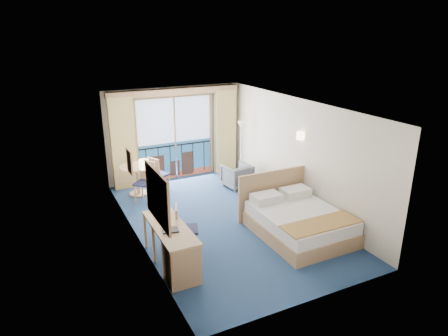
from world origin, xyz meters
TOP-DOWN VIEW (x-y plane):
  - floor at (0.00, 0.00)m, footprint 6.50×6.50m
  - room_walls at (0.00, 0.00)m, footprint 4.04×6.54m
  - balcony_door at (-0.01, 3.22)m, footprint 2.36×0.03m
  - curtain_left at (-1.55, 3.07)m, footprint 0.65×0.22m
  - curtain_right at (1.55, 3.07)m, footprint 0.65×0.22m
  - pelmet at (0.00, 3.10)m, footprint 3.80×0.25m
  - mirror at (-1.97, -1.50)m, footprint 0.05×1.25m
  - wall_print at (-1.97, 0.45)m, footprint 0.04×0.42m
  - sconce_left at (-1.94, -0.60)m, footprint 0.18×0.18m
  - sconce_right at (1.94, -0.15)m, footprint 0.18×0.18m
  - bed at (1.15, -1.28)m, footprint 1.82×2.16m
  - nightstand at (1.75, 0.08)m, footprint 0.47×0.45m
  - phone at (1.77, 0.08)m, footprint 0.18×0.15m
  - armchair at (1.27, 1.74)m, footprint 0.80×0.82m
  - floor_lamp at (1.68, 2.28)m, footprint 0.24×0.24m
  - desk at (-1.70, -1.68)m, footprint 0.59×1.71m
  - desk_chair at (-1.31, -0.86)m, footprint 0.55×0.54m
  - folder at (-1.74, -1.39)m, footprint 0.32×0.26m
  - desk_lamp at (-1.73, -0.67)m, footprint 0.12×0.12m
  - round_table at (-1.37, 2.43)m, footprint 0.89×0.89m
  - table_chair_a at (-0.85, 2.36)m, footprint 0.59×0.58m
  - table_chair_b at (-1.27, 1.97)m, footprint 0.63×0.63m

SIDE VIEW (x-z plane):
  - floor at x=0.00m, z-range 0.00..0.00m
  - nightstand at x=1.75m, z-range 0.00..0.61m
  - bed at x=1.15m, z-range -0.25..0.89m
  - armchair at x=1.27m, z-range 0.00..0.66m
  - desk at x=-1.70m, z-range 0.04..0.84m
  - desk_chair at x=-1.31m, z-range 0.06..1.04m
  - table_chair_a at x=-0.85m, z-range 0.06..1.06m
  - table_chair_b at x=-1.27m, z-range 0.07..1.09m
  - round_table at x=-1.37m, z-range 0.21..1.01m
  - phone at x=1.77m, z-range 0.61..0.68m
  - folder at x=-1.74m, z-range 0.80..0.83m
  - desk_lamp at x=-1.73m, z-range 0.91..1.36m
  - balcony_door at x=-0.01m, z-range -0.12..2.40m
  - curtain_left at x=-1.55m, z-range 0.00..2.55m
  - curtain_right at x=1.55m, z-range 0.00..2.55m
  - floor_lamp at x=1.68m, z-range 0.45..2.18m
  - mirror at x=-1.97m, z-range 1.08..2.03m
  - wall_print at x=-1.97m, z-range 1.34..1.86m
  - room_walls at x=0.00m, z-range 0.42..3.14m
  - sconce_left at x=-1.94m, z-range 1.76..1.94m
  - sconce_right at x=1.94m, z-range 1.76..1.94m
  - pelmet at x=0.00m, z-range 2.49..2.67m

